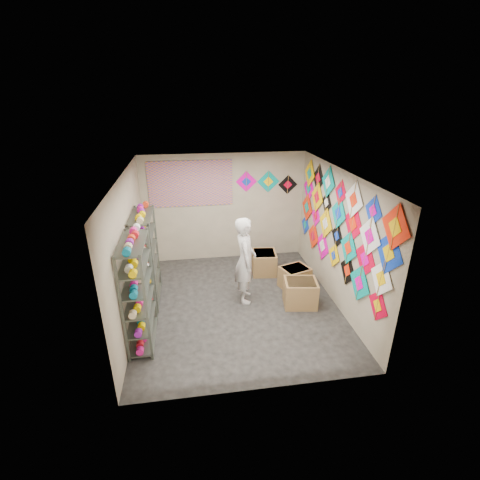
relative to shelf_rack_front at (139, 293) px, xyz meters
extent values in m
plane|color=black|center=(1.78, 0.85, -0.95)|extent=(4.50, 4.50, 0.00)
plane|color=tan|center=(1.78, 3.10, 0.40)|extent=(4.00, 0.00, 4.00)
plane|color=tan|center=(1.78, -1.40, 0.40)|extent=(4.00, 0.00, 4.00)
plane|color=tan|center=(-0.22, 0.85, 0.40)|extent=(0.00, 4.50, 4.50)
plane|color=tan|center=(3.78, 0.85, 0.40)|extent=(0.00, 4.50, 4.50)
plane|color=gray|center=(1.78, 0.85, 1.75)|extent=(4.50, 4.50, 0.00)
cube|color=#4C5147|center=(0.00, 0.00, 0.00)|extent=(0.40, 1.10, 1.90)
cube|color=#4C5147|center=(0.00, 1.30, 0.00)|extent=(0.40, 1.10, 1.90)
cylinder|color=#EC1989|center=(0.00, -0.48, 0.09)|extent=(0.12, 0.10, 0.12)
cylinder|color=#EE3B17|center=(0.00, -0.29, 0.09)|extent=(0.12, 0.10, 0.12)
cylinder|color=#FCCC00|center=(0.00, -0.10, 0.09)|extent=(0.12, 0.10, 0.12)
cylinder|color=white|center=(0.00, 0.10, 0.09)|extent=(0.12, 0.10, 0.12)
cylinder|color=red|center=(0.00, 0.29, 0.09)|extent=(0.12, 0.10, 0.12)
cylinder|color=#841897|center=(0.00, 0.48, 0.09)|extent=(0.12, 0.10, 0.12)
cylinder|color=#D7BE8B|center=(0.00, 0.82, 0.09)|extent=(0.12, 0.10, 0.12)
cylinder|color=#0A6F8D|center=(0.00, 1.01, 0.09)|extent=(0.12, 0.10, 0.12)
cylinder|color=#EC1989|center=(0.00, 1.20, 0.09)|extent=(0.12, 0.10, 0.12)
cylinder|color=#EE3B17|center=(0.00, 1.40, 0.09)|extent=(0.12, 0.10, 0.12)
cylinder|color=#FCCC00|center=(0.00, 1.59, 0.09)|extent=(0.12, 0.10, 0.12)
cylinder|color=white|center=(0.00, 1.78, 0.09)|extent=(0.12, 0.10, 0.12)
cube|color=red|center=(3.77, -0.91, -0.02)|extent=(0.01, 0.57, 0.57)
cube|color=#00928C|center=(3.75, -0.29, 0.03)|extent=(0.03, 0.70, 0.70)
cube|color=black|center=(3.77, 0.21, 0.01)|extent=(0.03, 0.61, 0.61)
cube|color=#FEC504|center=(3.75, 0.82, 0.03)|extent=(0.03, 0.51, 0.51)
cube|color=#E900A6|center=(3.77, 1.48, -0.05)|extent=(0.01, 0.70, 0.70)
cube|color=#FF2608|center=(3.75, 2.03, -0.04)|extent=(0.03, 0.65, 0.65)
cube|color=#0D35BE|center=(3.77, 2.67, 0.00)|extent=(0.03, 0.53, 0.53)
cube|color=white|center=(3.75, -0.89, 0.46)|extent=(0.04, 0.62, 0.62)
cube|color=red|center=(3.77, -0.33, 0.51)|extent=(0.01, 0.68, 0.68)
cube|color=#00928C|center=(3.75, 0.26, 0.45)|extent=(0.03, 0.66, 0.66)
cube|color=black|center=(3.77, 0.82, 0.46)|extent=(0.01, 0.52, 0.52)
cube|color=#FEC504|center=(3.75, 1.39, 0.51)|extent=(0.02, 0.67, 0.67)
cube|color=#E900A6|center=(3.77, 2.02, 0.46)|extent=(0.03, 0.53, 0.53)
cube|color=#FF2608|center=(3.75, 2.59, 0.48)|extent=(0.01, 0.70, 0.70)
cube|color=#0D35BE|center=(3.77, -0.94, 0.91)|extent=(0.04, 0.72, 0.72)
cube|color=white|center=(3.75, -0.38, 0.94)|extent=(0.01, 0.68, 0.68)
cube|color=red|center=(3.77, 0.24, 0.93)|extent=(0.01, 0.71, 0.71)
cube|color=#00928C|center=(3.75, 0.84, 0.92)|extent=(0.04, 0.64, 0.64)
cube|color=black|center=(3.77, 1.49, 0.94)|extent=(0.03, 0.50, 0.50)
cube|color=#FEC504|center=(3.75, 2.01, 0.91)|extent=(0.03, 0.69, 0.69)
cube|color=#E900A6|center=(3.77, 2.62, 0.95)|extent=(0.04, 0.69, 0.69)
cube|color=#FF2608|center=(3.75, -1.00, 1.34)|extent=(0.01, 0.72, 0.72)
cube|color=#0D35BE|center=(3.77, -0.34, 1.36)|extent=(0.03, 0.53, 0.53)
cube|color=white|center=(3.75, 0.30, 1.35)|extent=(0.04, 0.68, 0.68)
cube|color=red|center=(3.77, 0.89, 1.32)|extent=(0.03, 0.51, 0.51)
cube|color=#00928C|center=(3.75, 1.48, 1.38)|extent=(0.03, 0.66, 0.66)
cube|color=black|center=(3.77, 2.08, 1.32)|extent=(0.03, 0.65, 0.65)
cube|color=#FEC504|center=(3.75, 2.60, 1.31)|extent=(0.03, 0.66, 0.66)
cube|color=#E900A6|center=(2.33, 3.09, 1.05)|extent=(0.52, 0.02, 0.52)
cube|color=#00928C|center=(2.88, 3.09, 1.03)|extent=(0.56, 0.02, 0.56)
cube|color=black|center=(3.38, 3.09, 0.94)|extent=(0.49, 0.02, 0.49)
cube|color=#644699|center=(0.98, 3.08, 1.05)|extent=(2.00, 0.01, 1.10)
imported|color=beige|center=(1.97, 1.02, -0.04)|extent=(0.73, 0.54, 1.81)
cube|color=brown|center=(3.04, 0.65, -0.68)|extent=(0.72, 0.63, 0.54)
cube|color=brown|center=(3.13, 1.32, -0.71)|extent=(0.72, 0.65, 0.49)
cube|color=brown|center=(2.60, 2.10, -0.69)|extent=(0.61, 0.66, 0.53)
camera|label=1|loc=(0.93, -5.14, 3.08)|focal=26.00mm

